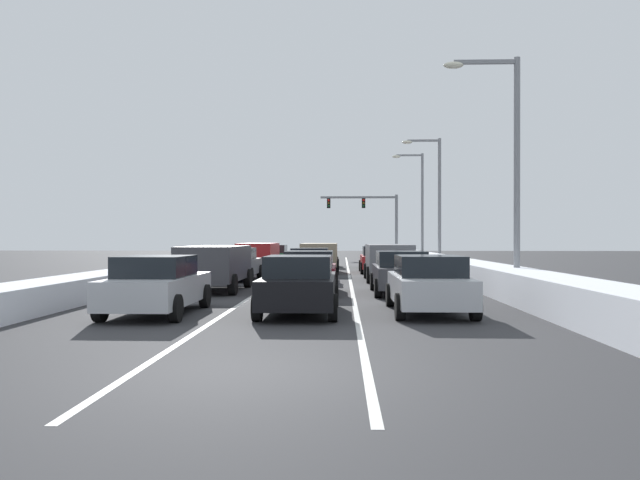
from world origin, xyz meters
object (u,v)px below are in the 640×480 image
Objects in this scene: sedan_gray_left_lane_third at (236,264)px; suv_red_left_lane_fourth at (258,254)px; sedan_black_center_lane_nearest at (299,284)px; street_lamp_right_near at (507,153)px; suv_gray_right_lane_third at (389,259)px; traffic_light_gantry at (372,212)px; sedan_green_right_lane_fifth at (377,256)px; sedan_navy_center_lane_third at (310,264)px; sedan_green_left_lane_fifth at (274,256)px; street_lamp_right_far at (418,198)px; sedan_silver_right_lane_nearest at (429,284)px; sedan_maroon_center_lane_second at (310,272)px; suv_tan_center_lane_fourth at (320,255)px; sedan_charcoal_right_lane_second at (401,272)px; sedan_silver_left_lane_nearest at (157,285)px; sedan_white_center_lane_fifth at (323,256)px; suv_charcoal_left_lane_second at (215,264)px; street_lamp_right_mid at (434,191)px; sedan_red_right_lane_fourth at (377,259)px.

suv_red_left_lane_fourth is (0.08, 7.16, 0.25)m from sedan_gray_left_lane_third.
street_lamp_right_near is at bearing 40.43° from sedan_black_center_lane_nearest.
suv_gray_right_lane_third is 0.65× the size of traffic_light_gantry.
sedan_green_right_lane_fifth is 13.23m from sedan_navy_center_lane_third.
sedan_green_left_lane_fifth is (0.26, 5.85, -0.25)m from suv_red_left_lane_fourth.
sedan_green_right_lane_fifth is at bearing -109.25° from street_lamp_right_far.
sedan_maroon_center_lane_second is at bearing 120.80° from sedan_silver_right_lane_nearest.
sedan_navy_center_lane_third is (-3.78, -12.68, 0.00)m from sedan_green_right_lane_fifth.
sedan_gray_left_lane_third is at bearing 119.44° from sedan_maroon_center_lane_second.
suv_tan_center_lane_fourth is 1.00× the size of suv_red_left_lane_fourth.
street_lamp_right_far reaches higher than sedan_green_left_lane_fifth.
street_lamp_right_far is (0.72, 31.09, 0.46)m from street_lamp_right_near.
sedan_charcoal_right_lane_second is 0.54× the size of street_lamp_right_near.
suv_tan_center_lane_fourth reaches higher than sedan_maroon_center_lane_second.
sedan_navy_center_lane_third is 0.54× the size of street_lamp_right_near.
street_lamp_right_far reaches higher than sedan_navy_center_lane_third.
street_lamp_right_far reaches higher than suv_gray_right_lane_third.
sedan_green_left_lane_fifth is at bearing 87.48° from suv_red_left_lane_fourth.
sedan_navy_center_lane_third is 13.72m from sedan_green_left_lane_fifth.
sedan_navy_center_lane_third is 26.18m from street_lamp_right_far.
traffic_light_gantry is at bearing 84.83° from sedan_black_center_lane_nearest.
sedan_black_center_lane_nearest and sedan_green_left_lane_fifth have the same top height.
traffic_light_gantry is at bearing 83.94° from sedan_maroon_center_lane_second.
sedan_black_center_lane_nearest is at bearing -104.31° from suv_gray_right_lane_third.
sedan_charcoal_right_lane_second and sedan_green_right_lane_fifth have the same top height.
suv_tan_center_lane_fourth is (-0.11, 13.01, 0.25)m from sedan_maroon_center_lane_second.
sedan_silver_left_lane_nearest is at bearing -89.17° from sedan_gray_left_lane_third.
street_lamp_right_near is (7.00, -20.32, 4.17)m from sedan_white_center_lane_fifth.
suv_gray_right_lane_third is 9.04m from suv_charcoal_left_lane_second.
sedan_green_left_lane_fifth is (-3.34, 6.71, -0.25)m from suv_tan_center_lane_fourth.
sedan_silver_left_lane_nearest is 7.06m from suv_charcoal_left_lane_second.
traffic_light_gantry reaches higher than sedan_gray_left_lane_third.
suv_red_left_lane_fourth is (-3.71, 13.87, 0.25)m from sedan_maroon_center_lane_second.
sedan_silver_right_lane_nearest is 1.00× the size of sedan_green_left_lane_fifth.
street_lamp_right_mid is (0.55, 20.73, 0.26)m from street_lamp_right_near.
suv_red_left_lane_fourth is 5.86m from sedan_green_left_lane_fifth.
sedan_charcoal_right_lane_second is at bearing -61.58° from sedan_navy_center_lane_third.
sedan_green_right_lane_fifth is 19.57m from suv_charcoal_left_lane_second.
sedan_green_right_lane_fifth is at bearing 73.40° from sedan_navy_center_lane_third.
sedan_green_right_lane_fifth is 1.00× the size of sedan_maroon_center_lane_second.
sedan_red_right_lane_fourth and sedan_maroon_center_lane_second have the same top height.
street_lamp_right_far reaches higher than sedan_black_center_lane_nearest.
sedan_charcoal_right_lane_second is at bearing -75.80° from suv_tan_center_lane_fourth.
sedan_silver_left_lane_nearest is at bearing -90.43° from suv_charcoal_left_lane_second.
suv_tan_center_lane_fourth is (-3.54, 18.76, 0.25)m from sedan_silver_right_lane_nearest.
suv_charcoal_left_lane_second reaches higher than sedan_charcoal_right_lane_second.
street_lamp_right_near is at bearing -62.51° from suv_gray_right_lane_third.
sedan_maroon_center_lane_second is 0.54× the size of street_lamp_right_near.
sedan_white_center_lane_fifth is 21.89m from street_lamp_right_near.
street_lamp_right_near is at bearing -79.95° from sedan_green_right_lane_fifth.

